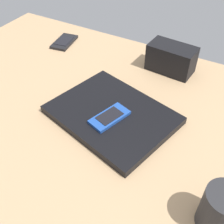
{
  "coord_description": "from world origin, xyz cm",
  "views": [
    {
      "loc": [
        34.83,
        -49.95,
        55.96
      ],
      "look_at": [
        7.65,
        -1.7,
        5.0
      ],
      "focal_mm": 44.74,
      "sensor_mm": 36.0,
      "label": 1
    }
  ],
  "objects_px": {
    "cell_phone_on_laptop": "(110,117)",
    "coffee_mug": "(222,211)",
    "laptop_closed": "(112,115)",
    "cell_phone_on_desk": "(64,42)",
    "desk_organizer": "(171,59)"
  },
  "relations": [
    {
      "from": "cell_phone_on_laptop",
      "to": "coffee_mug",
      "type": "distance_m",
      "value": 0.35
    },
    {
      "from": "coffee_mug",
      "to": "laptop_closed",
      "type": "bearing_deg",
      "value": 153.44
    },
    {
      "from": "cell_phone_on_desk",
      "to": "desk_organizer",
      "type": "distance_m",
      "value": 0.42
    },
    {
      "from": "cell_phone_on_laptop",
      "to": "coffee_mug",
      "type": "height_order",
      "value": "coffee_mug"
    },
    {
      "from": "cell_phone_on_desk",
      "to": "coffee_mug",
      "type": "distance_m",
      "value": 0.81
    },
    {
      "from": "cell_phone_on_laptop",
      "to": "cell_phone_on_desk",
      "type": "xyz_separation_m",
      "value": [
        -0.37,
        0.3,
        -0.02
      ]
    },
    {
      "from": "laptop_closed",
      "to": "cell_phone_on_laptop",
      "type": "relative_size",
      "value": 2.67
    },
    {
      "from": "laptop_closed",
      "to": "desk_organizer",
      "type": "relative_size",
      "value": 2.12
    },
    {
      "from": "cell_phone_on_desk",
      "to": "desk_organizer",
      "type": "relative_size",
      "value": 0.84
    },
    {
      "from": "cell_phone_on_desk",
      "to": "laptop_closed",
      "type": "bearing_deg",
      "value": -36.72
    },
    {
      "from": "cell_phone_on_laptop",
      "to": "desk_organizer",
      "type": "xyz_separation_m",
      "value": [
        0.05,
        0.32,
        0.02
      ]
    },
    {
      "from": "laptop_closed",
      "to": "cell_phone_on_laptop",
      "type": "distance_m",
      "value": 0.03
    },
    {
      "from": "cell_phone_on_desk",
      "to": "coffee_mug",
      "type": "bearing_deg",
      "value": -32.2
    },
    {
      "from": "laptop_closed",
      "to": "cell_phone_on_desk",
      "type": "relative_size",
      "value": 2.53
    },
    {
      "from": "cell_phone_on_desk",
      "to": "desk_organizer",
      "type": "bearing_deg",
      "value": 3.48
    }
  ]
}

